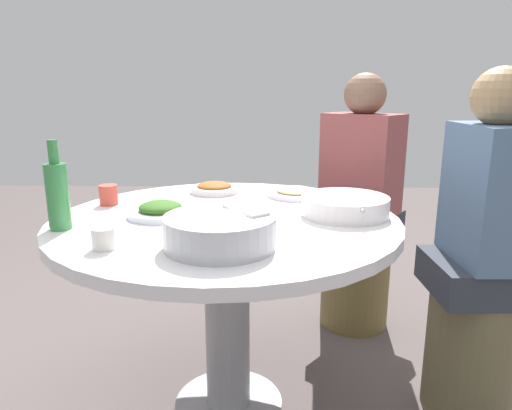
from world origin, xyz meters
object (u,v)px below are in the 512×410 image
object	(u,v)px
round_dining_table	(226,259)
rice_bowl	(220,231)
green_bottle	(58,194)
tea_cup_near	(104,238)
soup_bowl	(345,206)
tea_cup_far	(109,195)
stool_for_diner_left	(470,351)
dish_noodles	(295,192)
diner_right	(361,170)
stool_for_diner_right	(355,279)
diner_left	(489,204)
dish_stirfry	(214,188)
dish_greens	(160,211)

from	to	relation	value
round_dining_table	rice_bowl	distance (m)	0.36
green_bottle	tea_cup_near	bearing A→B (deg)	-42.35
rice_bowl	soup_bowl	distance (m)	0.51
round_dining_table	tea_cup_far	bearing A→B (deg)	160.66
stool_for_diner_left	round_dining_table	bearing A→B (deg)	-178.00
dish_noodles	diner_right	world-z (taller)	diner_right
green_bottle	stool_for_diner_left	xyz separation A→B (m)	(1.37, 0.18, -0.61)
round_dining_table	stool_for_diner_right	distance (m)	0.95
rice_bowl	green_bottle	distance (m)	0.53
diner_left	soup_bowl	bearing A→B (deg)	179.81
tea_cup_far	stool_for_diner_left	size ratio (longest dim) A/B	0.16
round_dining_table	green_bottle	xyz separation A→B (m)	(-0.49, -0.15, 0.26)
green_bottle	stool_for_diner_right	bearing A→B (deg)	37.65
soup_bowl	stool_for_diner_left	size ratio (longest dim) A/B	0.69
green_bottle	tea_cup_near	size ratio (longest dim) A/B	4.24
stool_for_diner_left	stool_for_diner_right	size ratio (longest dim) A/B	1.00
dish_stirfry	green_bottle	size ratio (longest dim) A/B	0.74
dish_noodles	stool_for_diner_left	xyz separation A→B (m)	(0.63, -0.29, -0.52)
round_dining_table	dish_greens	size ratio (longest dim) A/B	5.28
round_dining_table	diner_left	bearing A→B (deg)	2.00
stool_for_diner_left	dish_greens	bearing A→B (deg)	-178.25
round_dining_table	stool_for_diner_left	world-z (taller)	round_dining_table
green_bottle	soup_bowl	bearing A→B (deg)	11.60
round_dining_table	dish_greens	world-z (taller)	dish_greens
dish_noodles	diner_left	size ratio (longest dim) A/B	0.30
dish_greens	round_dining_table	bearing A→B (deg)	0.74
soup_bowl	stool_for_diner_right	distance (m)	0.85
dish_greens	dish_stirfry	world-z (taller)	dish_greens
round_dining_table	tea_cup_near	size ratio (longest dim) A/B	17.99
dish_greens	tea_cup_far	size ratio (longest dim) A/B	2.97
dish_noodles	diner_right	bearing A→B (deg)	47.39
dish_greens	tea_cup_near	bearing A→B (deg)	-103.46
tea_cup_near	diner_right	size ratio (longest dim) A/B	0.08
stool_for_diner_right	stool_for_diner_left	bearing A→B (deg)	-64.93
green_bottle	stool_for_diner_right	world-z (taller)	green_bottle
rice_bowl	stool_for_diner_left	world-z (taller)	rice_bowl
rice_bowl	tea_cup_near	bearing A→B (deg)	-175.31
soup_bowl	dish_greens	bearing A→B (deg)	-176.76
dish_stirfry	stool_for_diner_left	distance (m)	1.14
green_bottle	diner_right	xyz separation A→B (m)	(1.07, 0.82, -0.07)
dish_stirfry	diner_left	bearing A→B (deg)	-19.73
dish_greens	tea_cup_far	xyz separation A→B (m)	(-0.23, 0.16, 0.02)
dish_stirfry	stool_for_diner_right	bearing A→B (deg)	24.50
round_dining_table	stool_for_diner_left	bearing A→B (deg)	2.00
dish_noodles	dish_stirfry	bearing A→B (deg)	170.26
stool_for_diner_left	rice_bowl	bearing A→B (deg)	-158.96
dish_greens	diner_left	size ratio (longest dim) A/B	0.29
rice_bowl	dish_noodles	distance (m)	0.66
soup_bowl	dish_stirfry	distance (m)	0.59
dish_noodles	stool_for_diner_left	world-z (taller)	dish_noodles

